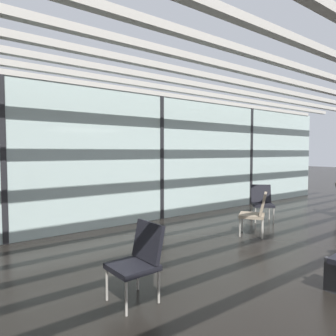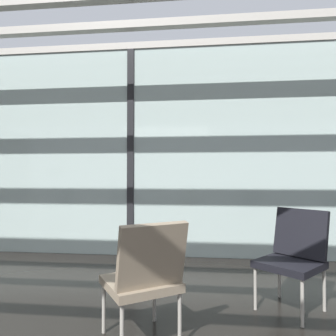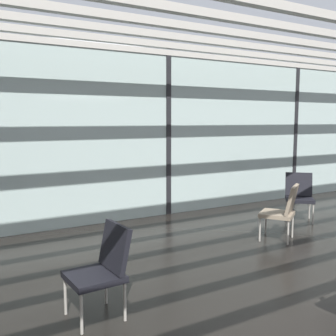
{
  "view_description": "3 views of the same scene",
  "coord_description": "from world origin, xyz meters",
  "views": [
    {
      "loc": [
        -4.31,
        -0.93,
        1.69
      ],
      "look_at": [
        0.02,
        4.93,
        1.29
      ],
      "focal_mm": 31.96,
      "sensor_mm": 36.0,
      "label": 1
    },
    {
      "loc": [
        1.07,
        0.63,
        1.19
      ],
      "look_at": [
        0.27,
        7.71,
        1.34
      ],
      "focal_mm": 33.41,
      "sensor_mm": 36.0,
      "label": 2
    },
    {
      "loc": [
        -3.85,
        -1.44,
        1.85
      ],
      "look_at": [
        1.24,
        7.3,
        0.62
      ],
      "focal_mm": 42.19,
      "sensor_mm": 36.0,
      "label": 3
    }
  ],
  "objects": [
    {
      "name": "glass_curtain_wall",
      "position": [
        0.0,
        5.2,
        1.53
      ],
      "size": [
        14.0,
        0.08,
        3.06
      ],
      "primitive_type": "cube",
      "color": "#A3B7B2",
      "rests_on": "ground"
    },
    {
      "name": "window_mullion_0",
      "position": [
        -3.5,
        5.2,
        1.53
      ],
      "size": [
        0.1,
        0.12,
        3.06
      ],
      "primitive_type": "cube",
      "color": "black",
      "rests_on": "ground"
    },
    {
      "name": "window_mullion_1",
      "position": [
        0.0,
        5.2,
        1.53
      ],
      "size": [
        0.1,
        0.12,
        3.06
      ],
      "primitive_type": "cube",
      "color": "black",
      "rests_on": "ground"
    },
    {
      "name": "window_mullion_2",
      "position": [
        3.5,
        5.2,
        1.53
      ],
      "size": [
        0.1,
        0.12,
        3.06
      ],
      "primitive_type": "cube",
      "color": "black",
      "rests_on": "ground"
    },
    {
      "name": "ceiling_slats",
      "position": [
        0.0,
        1.9,
        3.11
      ],
      "size": [
        13.72,
        6.72,
        0.1
      ],
      "color": "#B7B2A8",
      "rests_on": "glass_curtain_wall"
    },
    {
      "name": "parked_airplane",
      "position": [
        -0.14,
        9.62,
        2.04
      ],
      "size": [
        12.7,
        4.07,
        4.07
      ],
      "color": "silver",
      "rests_on": "ground"
    },
    {
      "name": "lounge_chair_1",
      "position": [
        -2.59,
        1.95,
        0.49
      ],
      "size": [
        0.55,
        0.51,
        0.87
      ],
      "rotation": [
        0.0,
        0.0,
        4.77
      ],
      "color": "black",
      "rests_on": "ground"
    },
    {
      "name": "lounge_chair_2",
      "position": [
        1.88,
        3.56,
        0.49
      ],
      "size": [
        0.71,
        0.71,
        0.87
      ],
      "rotation": [
        0.0,
        0.0,
        5.56
      ],
      "color": "black",
      "rests_on": "ground"
    },
    {
      "name": "lounge_chair_3",
      "position": [
        0.66,
        2.8,
        0.49
      ],
      "size": [
        0.69,
        0.7,
        0.87
      ],
      "rotation": [
        0.0,
        0.0,
        3.73
      ],
      "color": "#7F705B",
      "rests_on": "ground"
    }
  ]
}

